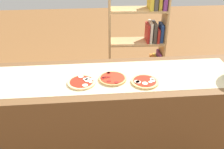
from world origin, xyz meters
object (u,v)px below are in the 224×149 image
object	(u,v)px
pizza_mozzarella_0	(82,82)
bookshelf	(144,44)
pizza_mozzarella_2	(145,82)
pizza_pepperoni_1	(112,79)

from	to	relation	value
pizza_mozzarella_0	bookshelf	distance (m)	1.39
bookshelf	pizza_mozzarella_2	bearing A→B (deg)	-101.57
pizza_mozzarella_0	bookshelf	xyz separation A→B (m)	(0.77, 1.15, -0.17)
pizza_mozzarella_0	pizza_mozzarella_2	bearing A→B (deg)	-4.48
pizza_mozzarella_0	pizza_mozzarella_2	distance (m)	0.52
pizza_pepperoni_1	pizza_mozzarella_2	world-z (taller)	same
pizza_mozzarella_2	pizza_mozzarella_0	bearing A→B (deg)	175.52
bookshelf	pizza_pepperoni_1	bearing A→B (deg)	-114.45
pizza_mozzarella_0	bookshelf	size ratio (longest dim) A/B	0.14
pizza_mozzarella_0	pizza_mozzarella_2	world-z (taller)	pizza_mozzarella_2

